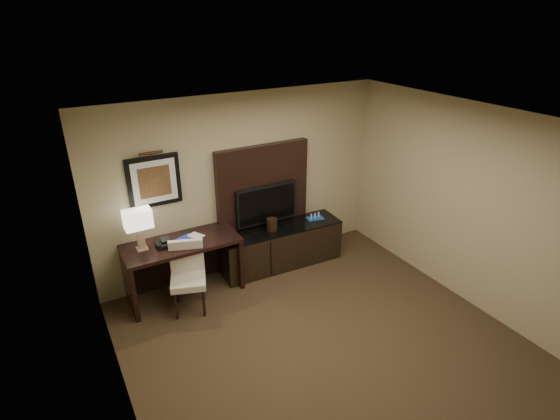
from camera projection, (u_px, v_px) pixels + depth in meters
floor at (339, 360)px, 5.10m from camera, size 4.50×5.00×0.01m
ceiling at (356, 134)px, 3.96m from camera, size 4.50×5.00×0.01m
wall_back at (243, 184)px, 6.50m from camera, size 4.50×0.01×2.70m
wall_left at (123, 333)px, 3.52m from camera, size 0.01×5.00×2.70m
wall_right at (488, 215)px, 5.54m from camera, size 0.01×5.00×2.70m
desk at (184, 268)px, 6.12m from camera, size 1.57×0.69×0.84m
credenza at (281, 246)px, 6.87m from camera, size 1.94×0.63×0.66m
tv_wall_panel at (263, 186)px, 6.62m from camera, size 1.50×0.12×1.30m
tv at (266, 204)px, 6.65m from camera, size 1.00×0.08×0.60m
artwork at (154, 181)px, 5.77m from camera, size 0.70×0.04×0.70m
picture_light at (151, 153)px, 5.58m from camera, size 0.04×0.04×0.30m
desk_chair at (188, 280)px, 5.76m from camera, size 0.59×0.64×0.94m
table_lamp at (140, 231)px, 5.65m from camera, size 0.36×0.26×0.53m
desk_phone at (164, 243)px, 5.82m from camera, size 0.21×0.19×0.10m
blue_folder at (189, 240)px, 5.97m from camera, size 0.32×0.37×0.02m
book at (192, 232)px, 5.97m from camera, size 0.15×0.09×0.21m
ice_bucket at (272, 224)px, 6.61m from camera, size 0.19×0.19×0.19m
minibar_tray at (315, 216)px, 6.97m from camera, size 0.29×0.20×0.09m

